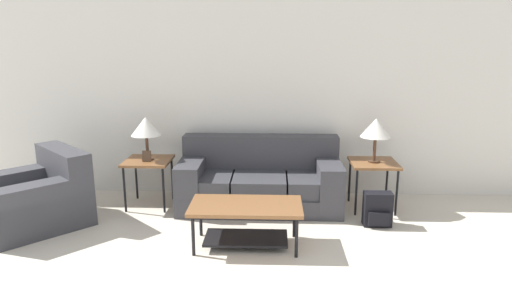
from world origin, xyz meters
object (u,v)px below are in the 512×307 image
(side_table_left, at_px, (148,164))
(side_table_right, at_px, (373,166))
(table_lamp_left, at_px, (146,127))
(table_lamp_right, at_px, (376,128))
(backpack, at_px, (378,210))
(coffee_table, at_px, (246,215))
(armchair, at_px, (37,199))
(couch, at_px, (260,182))

(side_table_left, relative_size, side_table_right, 1.00)
(side_table_right, relative_size, table_lamp_left, 1.11)
(table_lamp_right, height_order, backpack, table_lamp_right)
(coffee_table, bearing_deg, table_lamp_left, 138.66)
(armchair, relative_size, coffee_table, 1.26)
(coffee_table, bearing_deg, armchair, 168.59)
(side_table_left, height_order, backpack, side_table_left)
(table_lamp_right, xyz_separation_m, backpack, (-0.05, -0.53, -0.79))
(coffee_table, relative_size, backpack, 2.90)
(backpack, bearing_deg, armchair, -178.53)
(couch, distance_m, side_table_left, 1.36)
(table_lamp_left, bearing_deg, table_lamp_right, 0.00)
(couch, distance_m, table_lamp_left, 1.50)
(side_table_left, bearing_deg, coffee_table, -41.34)
(table_lamp_right, bearing_deg, table_lamp_left, 180.00)
(coffee_table, distance_m, table_lamp_right, 1.92)
(armchair, height_order, side_table_right, armchair)
(armchair, bearing_deg, couch, 15.37)
(table_lamp_right, relative_size, backpack, 1.39)
(side_table_right, height_order, backpack, side_table_right)
(side_table_left, distance_m, backpack, 2.70)
(couch, relative_size, side_table_left, 3.33)
(couch, relative_size, side_table_right, 3.33)
(backpack, bearing_deg, table_lamp_left, 168.63)
(table_lamp_right, bearing_deg, side_table_left, -180.00)
(table_lamp_left, height_order, table_lamp_right, same)
(couch, distance_m, armchair, 2.49)
(side_table_left, bearing_deg, side_table_right, 0.00)
(couch, height_order, armchair, couch)
(armchair, distance_m, table_lamp_left, 1.41)
(side_table_right, distance_m, table_lamp_right, 0.45)
(side_table_right, xyz_separation_m, table_lamp_left, (-2.67, 0.00, 0.45))
(armchair, height_order, backpack, armchair)
(armchair, relative_size, side_table_right, 2.38)
(side_table_left, bearing_deg, armchair, -149.55)
(backpack, bearing_deg, side_table_right, 84.98)
(coffee_table, xyz_separation_m, side_table_right, (1.44, 1.09, 0.20))
(side_table_right, bearing_deg, backpack, -95.02)
(couch, height_order, side_table_right, couch)
(coffee_table, distance_m, table_lamp_left, 1.77)
(coffee_table, xyz_separation_m, table_lamp_right, (1.44, 1.09, 0.65))
(side_table_right, bearing_deg, table_lamp_left, 180.00)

